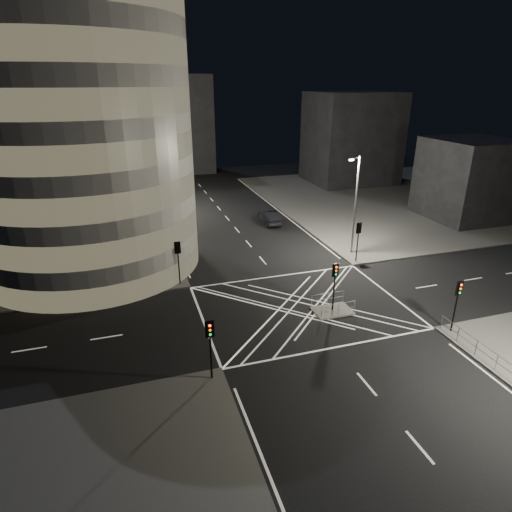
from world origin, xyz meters
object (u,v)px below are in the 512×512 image
object	(u,v)px
central_island	(332,311)
street_lamp_left_far	(147,174)
traffic_signal_fl	(178,255)
street_lamp_right_far	(355,202)
sedan	(269,217)
traffic_signal_nl	(210,339)
traffic_signal_nr	(458,297)
traffic_signal_island	(335,278)
traffic_signal_fr	(358,235)
street_lamp_left_near	(162,210)

from	to	relation	value
central_island	street_lamp_left_far	world-z (taller)	street_lamp_left_far
traffic_signal_fl	street_lamp_left_far	bearing A→B (deg)	91.57
street_lamp_right_far	sedan	distance (m)	13.97
street_lamp_left_far	traffic_signal_nl	bearing A→B (deg)	-89.01
traffic_signal_fl	traffic_signal_nr	size ratio (longest dim) A/B	1.00
street_lamp_right_far	traffic_signal_island	bearing A→B (deg)	-125.30
central_island	traffic_signal_fl	bearing A→B (deg)	142.46
central_island	traffic_signal_nr	world-z (taller)	traffic_signal_nr
traffic_signal_fr	traffic_signal_nr	size ratio (longest dim) A/B	1.00
central_island	street_lamp_right_far	size ratio (longest dim) A/B	0.30
traffic_signal_nl	street_lamp_right_far	xyz separation A→B (m)	(18.24, 15.80, 2.63)
street_lamp_left_near	central_island	bearing A→B (deg)	-49.73
street_lamp_left_near	traffic_signal_nr	bearing A→B (deg)	-45.87
traffic_signal_fr	traffic_signal_fl	bearing A→B (deg)	180.00
traffic_signal_nr	street_lamp_right_far	world-z (taller)	street_lamp_right_far
traffic_signal_nl	traffic_signal_island	world-z (taller)	same
street_lamp_right_far	sedan	size ratio (longest dim) A/B	2.01
central_island	traffic_signal_nl	bearing A→B (deg)	-153.86
traffic_signal_fr	traffic_signal_island	bearing A→B (deg)	-129.33
traffic_signal_nl	traffic_signal_fr	bearing A→B (deg)	37.69
central_island	traffic_signal_nr	bearing A→B (deg)	-37.93
traffic_signal_nr	central_island	bearing A→B (deg)	142.07
street_lamp_left_near	street_lamp_right_far	size ratio (longest dim) A/B	1.00
central_island	traffic_signal_island	size ratio (longest dim) A/B	0.75
street_lamp_left_near	street_lamp_left_far	distance (m)	18.00
traffic_signal_fl	street_lamp_left_far	distance (m)	23.36
traffic_signal_nl	sedan	distance (m)	31.10
street_lamp_left_far	street_lamp_right_far	bearing A→B (deg)	-48.06
traffic_signal_nr	traffic_signal_nl	bearing A→B (deg)	180.00
traffic_signal_nl	street_lamp_right_far	bearing A→B (deg)	40.91
traffic_signal_island	street_lamp_left_far	bearing A→B (deg)	109.95
street_lamp_left_near	street_lamp_left_far	bearing A→B (deg)	90.00
traffic_signal_fr	sedan	bearing A→B (deg)	106.39
street_lamp_left_far	sedan	world-z (taller)	street_lamp_left_far
central_island	traffic_signal_fr	distance (m)	11.10
traffic_signal_nl	traffic_signal_fr	distance (m)	22.24
traffic_signal_nl	street_lamp_right_far	size ratio (longest dim) A/B	0.40
street_lamp_right_far	street_lamp_left_far	bearing A→B (deg)	131.94
traffic_signal_island	street_lamp_left_near	xyz separation A→B (m)	(-11.44, 13.50, 2.63)
traffic_signal_fl	street_lamp_right_far	size ratio (longest dim) A/B	0.40
traffic_signal_fl	street_lamp_right_far	distance (m)	18.55
street_lamp_left_near	traffic_signal_fr	bearing A→B (deg)	-15.92
traffic_signal_island	street_lamp_left_near	bearing A→B (deg)	130.27
traffic_signal_island	street_lamp_right_far	bearing A→B (deg)	54.70
traffic_signal_island	street_lamp_right_far	size ratio (longest dim) A/B	0.40
street_lamp_left_near	sedan	xyz separation A→B (m)	(14.00, 9.21, -4.72)
traffic_signal_fl	central_island	bearing A→B (deg)	-37.54
street_lamp_right_far	central_island	bearing A→B (deg)	-125.30
street_lamp_left_near	traffic_signal_nl	bearing A→B (deg)	-88.06
traffic_signal_fl	street_lamp_left_near	distance (m)	5.86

